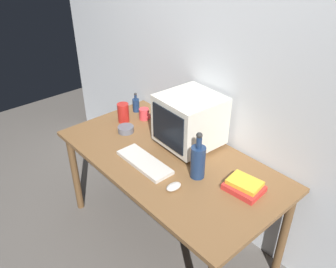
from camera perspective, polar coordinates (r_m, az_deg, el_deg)
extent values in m
plane|color=#56514C|center=(2.79, 0.00, -16.55)|extent=(6.00, 6.00, 0.00)
cube|color=silver|center=(2.36, 8.82, 10.66)|extent=(4.00, 0.08, 2.50)
cube|color=brown|center=(2.30, 0.00, -4.16)|extent=(1.60, 0.83, 0.03)
cylinder|color=brown|center=(2.88, -15.29, -6.38)|extent=(0.06, 0.06, 0.72)
cylinder|color=brown|center=(3.17, -4.06, -1.37)|extent=(0.06, 0.06, 0.72)
cylinder|color=brown|center=(2.43, 18.83, -15.62)|extent=(0.06, 0.06, 0.72)
cube|color=beige|center=(2.41, 3.56, -1.40)|extent=(0.29, 0.25, 0.03)
cube|color=beige|center=(2.32, 3.71, 2.44)|extent=(0.40, 0.40, 0.34)
cube|color=black|center=(2.21, -0.06, 0.94)|extent=(0.31, 0.03, 0.27)
cube|color=beige|center=(2.22, -3.98, -4.73)|extent=(0.42, 0.15, 0.02)
ellipsoid|color=beige|center=(2.02, 0.96, -8.80)|extent=(0.07, 0.10, 0.04)
cylinder|color=navy|center=(2.07, 5.07, -4.71)|extent=(0.09, 0.09, 0.21)
cylinder|color=navy|center=(1.99, 5.25, -1.40)|extent=(0.03, 0.03, 0.07)
sphere|color=#262626|center=(1.96, 5.32, -0.22)|extent=(0.04, 0.04, 0.04)
cylinder|color=navy|center=(2.84, -5.39, 4.82)|extent=(0.06, 0.06, 0.11)
cylinder|color=navy|center=(2.81, -5.47, 6.17)|extent=(0.02, 0.02, 0.04)
sphere|color=#262626|center=(2.80, -5.49, 6.66)|extent=(0.02, 0.02, 0.02)
cube|color=red|center=(2.06, 12.59, -8.80)|extent=(0.22, 0.19, 0.04)
cube|color=gold|center=(2.05, 12.74, -7.95)|extent=(0.20, 0.16, 0.03)
cylinder|color=#CC383D|center=(2.72, -4.03, 3.38)|extent=(0.08, 0.08, 0.09)
torus|color=#CC383D|center=(2.68, -3.35, 3.08)|extent=(0.06, 0.01, 0.06)
cylinder|color=#595B66|center=(2.57, -7.08, 0.82)|extent=(0.12, 0.12, 0.04)
cylinder|color=#A51E19|center=(2.69, -7.51, 3.56)|extent=(0.09, 0.09, 0.15)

